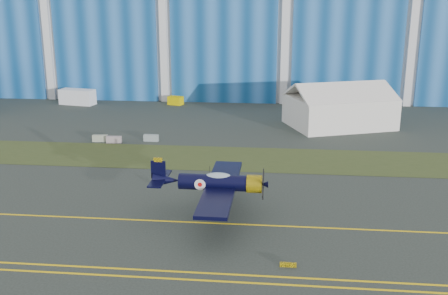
# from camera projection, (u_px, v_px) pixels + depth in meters

# --- Properties ---
(ground) EXTENTS (260.00, 260.00, 0.00)m
(ground) POSITION_uv_depth(u_px,v_px,m) (60.00, 195.00, 51.30)
(ground) COLOR #2F3631
(ground) RESTS_ON ground
(grass_median) EXTENTS (260.00, 10.00, 0.02)m
(grass_median) POSITION_uv_depth(u_px,v_px,m) (106.00, 155.00, 64.69)
(grass_median) COLOR #475128
(grass_median) RESTS_ON ground
(hangar) EXTENTS (220.00, 45.70, 30.00)m
(hangar) POSITION_uv_depth(u_px,v_px,m) (185.00, 16.00, 115.87)
(hangar) COLOR silver
(hangar) RESTS_ON ground
(taxiway_centreline) EXTENTS (200.00, 0.20, 0.02)m
(taxiway_centreline) POSITION_uv_depth(u_px,v_px,m) (38.00, 216.00, 46.52)
(taxiway_centreline) COLOR yellow
(taxiway_centreline) RESTS_ON ground
(guard_board_right) EXTENTS (1.20, 0.15, 0.35)m
(guard_board_right) POSITION_uv_depth(u_px,v_px,m) (288.00, 265.00, 37.62)
(guard_board_right) COLOR yellow
(guard_board_right) RESTS_ON ground
(warbird) EXTENTS (11.57, 13.93, 4.10)m
(warbird) POSITION_uv_depth(u_px,v_px,m) (213.00, 182.00, 45.49)
(warbird) COLOR black
(warbird) RESTS_ON ground
(tent) EXTENTS (17.38, 15.10, 6.77)m
(tent) POSITION_uv_depth(u_px,v_px,m) (340.00, 104.00, 78.32)
(tent) COLOR white
(tent) RESTS_ON ground
(shipping_container) EXTENTS (6.71, 3.73, 2.75)m
(shipping_container) POSITION_uv_depth(u_px,v_px,m) (77.00, 97.00, 95.09)
(shipping_container) COLOR white
(shipping_container) RESTS_ON ground
(tug) EXTENTS (2.95, 2.36, 1.50)m
(tug) POSITION_uv_depth(u_px,v_px,m) (176.00, 101.00, 95.05)
(tug) COLOR #DCC700
(tug) RESTS_ON ground
(barrier_a) EXTENTS (2.06, 0.84, 0.90)m
(barrier_a) POSITION_uv_depth(u_px,v_px,m) (100.00, 138.00, 70.53)
(barrier_a) COLOR #959F88
(barrier_a) RESTS_ON ground
(barrier_b) EXTENTS (2.05, 0.78, 0.90)m
(barrier_b) POSITION_uv_depth(u_px,v_px,m) (114.00, 140.00, 69.89)
(barrier_b) COLOR gray
(barrier_b) RESTS_ON ground
(barrier_c) EXTENTS (2.02, 0.69, 0.90)m
(barrier_c) POSITION_uv_depth(u_px,v_px,m) (151.00, 138.00, 70.72)
(barrier_c) COLOR gray
(barrier_c) RESTS_ON ground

